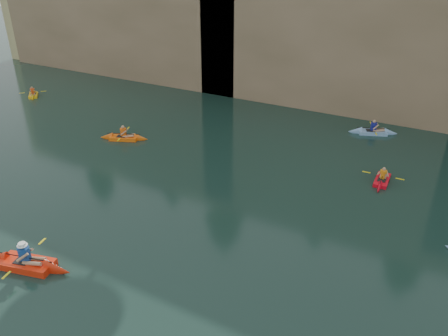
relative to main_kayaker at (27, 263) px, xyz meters
The scene contains 11 objects.
ground 4.03m from the main_kayaker, 15.31° to the left, with size 160.00×160.00×0.00m, color black.
cliff 31.84m from the main_kayaker, 82.87° to the left, with size 70.00×16.00×12.00m, color tan.
cliff_slab_west 29.08m from the main_kayaker, 124.25° to the left, with size 26.00×2.40×10.56m, color #95775A.
cliff_slab_center 25.00m from the main_kayaker, 76.03° to the left, with size 24.00×2.40×11.40m, color #95775A.
sea_cave_west 27.06m from the main_kayaker, 121.52° to the left, with size 4.50×1.00×4.00m, color black.
sea_cave_center 23.06m from the main_kayaker, 90.28° to the left, with size 3.50×1.00×3.20m, color black.
main_kayaker is the anchor object (origin of this frame).
kayaker_orange 12.48m from the main_kayaker, 113.98° to the left, with size 3.14×2.18×1.18m.
kayaker_red_far 17.10m from the main_kayaker, 52.61° to the left, with size 2.09×2.86×1.04m.
kayaker_yellow 23.00m from the main_kayaker, 140.00° to the left, with size 2.26×2.19×1.03m.
kayaker_ltblue_mid 21.79m from the main_kayaker, 67.04° to the left, with size 3.20×2.23×1.20m.
Camera 1 is at (9.05, -8.89, 10.83)m, focal length 35.00 mm.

